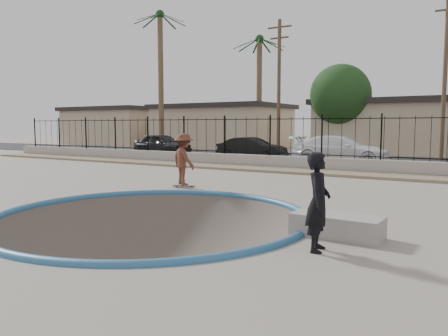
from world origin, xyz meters
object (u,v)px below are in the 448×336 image
car_b (252,149)px  car_c (341,150)px  concrete_ledge (337,226)px  skater (184,162)px  skateboard (184,186)px  car_a (162,144)px  videographer (318,202)px

car_b → car_c: size_ratio=0.79×
car_c → concrete_ledge: bearing=-165.0°
skater → skateboard: size_ratio=2.21×
car_c → car_b: bearing=95.2°
car_a → car_b: size_ratio=1.06×
skater → skateboard: bearing=-155.8°
videographer → concrete_ledge: 1.20m
skater → concrete_ledge: bearing=173.7°
skater → car_a: skater is taller
skateboard → concrete_ledge: 7.09m
skateboard → videographer: bearing=-57.1°
concrete_ledge → car_c: car_c is taller
videographer → concrete_ledge: (0.00, 1.04, -0.60)m
skater → car_c: skater is taller
videographer → car_a: videographer is taller
car_c → skateboard: bearing=169.0°
concrete_ledge → car_c: bearing=106.2°
skateboard → videographer: 7.70m
car_a → videographer: bearing=-130.0°
car_a → skateboard: bearing=-133.6°
skateboard → car_a: bearing=112.0°
concrete_ledge → car_b: size_ratio=0.41×
concrete_ledge → car_b: car_b is taller
car_a → car_b: 7.31m
skater → car_b: size_ratio=0.42×
skater → concrete_ledge: 7.11m
skater → concrete_ledge: size_ratio=1.04×
car_a → car_c: (12.10, -0.43, 0.01)m
car_a → car_b: (7.24, -0.98, -0.06)m
skateboard → car_c: bearing=60.3°
videographer → skateboard: bearing=41.3°
concrete_ledge → car_a: 22.15m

